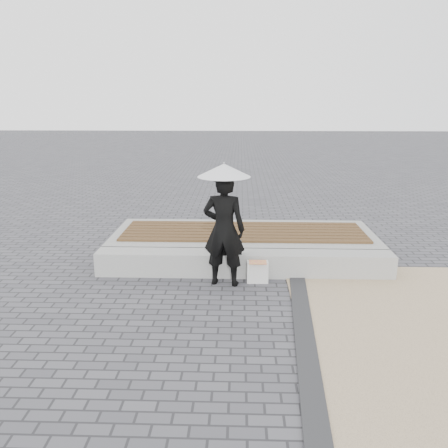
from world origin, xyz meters
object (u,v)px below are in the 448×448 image
(seating_ledge, at_px, (244,263))
(canvas_tote, at_px, (257,272))
(parasol, at_px, (224,170))
(handbag, at_px, (232,248))
(woman, at_px, (224,230))

(seating_ledge, height_order, canvas_tote, seating_ledge)
(seating_ledge, bearing_deg, parasol, -126.56)
(handbag, xyz_separation_m, canvas_tote, (0.43, -0.23, -0.33))
(parasol, distance_m, canvas_tote, 1.75)
(canvas_tote, bearing_deg, handbag, 149.00)
(woman, distance_m, parasol, 0.93)
(woman, xyz_separation_m, parasol, (0.00, 0.00, 0.93))
(parasol, bearing_deg, woman, -90.00)
(seating_ledge, relative_size, parasol, 4.80)
(woman, distance_m, canvas_tote, 0.91)
(woman, height_order, parasol, parasol)
(seating_ledge, distance_m, parasol, 1.73)
(woman, bearing_deg, canvas_tote, -163.28)
(seating_ledge, xyz_separation_m, woman, (-0.32, -0.44, 0.71))
(handbag, bearing_deg, canvas_tote, -41.36)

